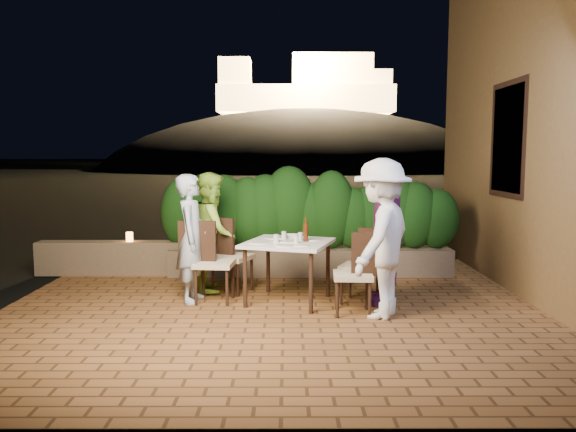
{
  "coord_description": "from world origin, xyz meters",
  "views": [
    {
      "loc": [
        -0.15,
        -6.03,
        1.81
      ],
      "look_at": [
        -0.14,
        0.81,
        1.05
      ],
      "focal_mm": 35.0,
      "sensor_mm": 36.0,
      "label": 1
    }
  ],
  "objects_px": {
    "parapet_lamp": "(130,237)",
    "chair_left_back": "(232,255)",
    "diner_white": "(381,238)",
    "diner_purple": "(386,233)",
    "beer_bottle": "(306,230)",
    "diner_blue": "(192,238)",
    "dining_table": "(288,272)",
    "chair_right_back": "(360,265)",
    "chair_right_front": "(353,273)",
    "bowl": "(292,236)",
    "chair_left_front": "(214,262)",
    "diner_green": "(212,232)"
  },
  "relations": [
    {
      "from": "parapet_lamp",
      "to": "chair_left_back",
      "type": "bearing_deg",
      "value": -33.44
    },
    {
      "from": "diner_white",
      "to": "diner_purple",
      "type": "bearing_deg",
      "value": -164.8
    },
    {
      "from": "beer_bottle",
      "to": "diner_blue",
      "type": "relative_size",
      "value": 0.19
    },
    {
      "from": "diner_white",
      "to": "diner_purple",
      "type": "height_order",
      "value": "diner_white"
    },
    {
      "from": "dining_table",
      "to": "chair_left_back",
      "type": "xyz_separation_m",
      "value": [
        -0.73,
        0.51,
        0.11
      ]
    },
    {
      "from": "dining_table",
      "to": "chair_right_back",
      "type": "xyz_separation_m",
      "value": [
        0.87,
        -0.03,
        0.09
      ]
    },
    {
      "from": "chair_right_front",
      "to": "bowl",
      "type": "bearing_deg",
      "value": -47.72
    },
    {
      "from": "beer_bottle",
      "to": "diner_white",
      "type": "height_order",
      "value": "diner_white"
    },
    {
      "from": "chair_left_front",
      "to": "parapet_lamp",
      "type": "xyz_separation_m",
      "value": [
        -1.48,
        1.58,
        0.07
      ]
    },
    {
      "from": "dining_table",
      "to": "diner_blue",
      "type": "bearing_deg",
      "value": 177.85
    },
    {
      "from": "chair_left_back",
      "to": "dining_table",
      "type": "bearing_deg",
      "value": -9.56
    },
    {
      "from": "chair_right_back",
      "to": "beer_bottle",
      "type": "bearing_deg",
      "value": 21.11
    },
    {
      "from": "chair_left_front",
      "to": "chair_right_back",
      "type": "height_order",
      "value": "chair_left_front"
    },
    {
      "from": "diner_green",
      "to": "chair_left_front",
      "type": "bearing_deg",
      "value": -177.46
    },
    {
      "from": "chair_right_front",
      "to": "diner_white",
      "type": "relative_size",
      "value": 0.53
    },
    {
      "from": "dining_table",
      "to": "chair_left_back",
      "type": "height_order",
      "value": "chair_left_back"
    },
    {
      "from": "chair_left_front",
      "to": "diner_green",
      "type": "height_order",
      "value": "diner_green"
    },
    {
      "from": "bowl",
      "to": "chair_left_back",
      "type": "bearing_deg",
      "value": 165.84
    },
    {
      "from": "dining_table",
      "to": "chair_left_back",
      "type": "bearing_deg",
      "value": 145.16
    },
    {
      "from": "chair_left_back",
      "to": "diner_purple",
      "type": "height_order",
      "value": "diner_purple"
    },
    {
      "from": "beer_bottle",
      "to": "chair_right_back",
      "type": "bearing_deg",
      "value": -2.67
    },
    {
      "from": "dining_table",
      "to": "diner_blue",
      "type": "xyz_separation_m",
      "value": [
        -1.17,
        0.04,
        0.41
      ]
    },
    {
      "from": "beer_bottle",
      "to": "diner_green",
      "type": "relative_size",
      "value": 0.19
    },
    {
      "from": "diner_purple",
      "to": "diner_green",
      "type": "bearing_deg",
      "value": -107.11
    },
    {
      "from": "chair_right_back",
      "to": "diner_purple",
      "type": "relative_size",
      "value": 0.54
    },
    {
      "from": "diner_green",
      "to": "chair_right_front",
      "type": "bearing_deg",
      "value": -130.45
    },
    {
      "from": "bowl",
      "to": "diner_green",
      "type": "bearing_deg",
      "value": 163.45
    },
    {
      "from": "bowl",
      "to": "chair_left_back",
      "type": "height_order",
      "value": "chair_left_back"
    },
    {
      "from": "beer_bottle",
      "to": "parapet_lamp",
      "type": "xyz_separation_m",
      "value": [
        -2.59,
        1.6,
        -0.33
      ]
    },
    {
      "from": "chair_right_back",
      "to": "diner_blue",
      "type": "xyz_separation_m",
      "value": [
        -2.04,
        0.08,
        0.32
      ]
    },
    {
      "from": "diner_white",
      "to": "diner_green",
      "type": "bearing_deg",
      "value": -91.85
    },
    {
      "from": "beer_bottle",
      "to": "chair_left_back",
      "type": "relative_size",
      "value": 0.3
    },
    {
      "from": "bowl",
      "to": "chair_right_back",
      "type": "height_order",
      "value": "chair_right_back"
    },
    {
      "from": "chair_left_front",
      "to": "diner_blue",
      "type": "xyz_separation_m",
      "value": [
        -0.27,
        0.03,
        0.28
      ]
    },
    {
      "from": "chair_left_front",
      "to": "diner_white",
      "type": "height_order",
      "value": "diner_white"
    },
    {
      "from": "diner_blue",
      "to": "parapet_lamp",
      "type": "distance_m",
      "value": 1.97
    },
    {
      "from": "chair_left_back",
      "to": "chair_right_back",
      "type": "xyz_separation_m",
      "value": [
        1.6,
        -0.54,
        -0.02
      ]
    },
    {
      "from": "chair_left_back",
      "to": "diner_purple",
      "type": "relative_size",
      "value": 0.57
    },
    {
      "from": "dining_table",
      "to": "chair_right_front",
      "type": "relative_size",
      "value": 1.04
    },
    {
      "from": "dining_table",
      "to": "chair_left_front",
      "type": "height_order",
      "value": "chair_left_front"
    },
    {
      "from": "diner_green",
      "to": "parapet_lamp",
      "type": "height_order",
      "value": "diner_green"
    },
    {
      "from": "chair_right_front",
      "to": "diner_white",
      "type": "height_order",
      "value": "diner_white"
    },
    {
      "from": "diner_blue",
      "to": "diner_white",
      "type": "xyz_separation_m",
      "value": [
        2.2,
        -0.67,
        0.1
      ]
    },
    {
      "from": "chair_right_front",
      "to": "diner_purple",
      "type": "xyz_separation_m",
      "value": [
        0.45,
        0.48,
        0.39
      ]
    },
    {
      "from": "diner_blue",
      "to": "chair_left_back",
      "type": "bearing_deg",
      "value": -41.83
    },
    {
      "from": "chair_left_back",
      "to": "diner_blue",
      "type": "bearing_deg",
      "value": -108.55
    },
    {
      "from": "chair_right_back",
      "to": "diner_blue",
      "type": "height_order",
      "value": "diner_blue"
    },
    {
      "from": "beer_bottle",
      "to": "diner_green",
      "type": "distance_m",
      "value": 1.37
    },
    {
      "from": "chair_left_back",
      "to": "diner_purple",
      "type": "xyz_separation_m",
      "value": [
        1.91,
        -0.55,
        0.37
      ]
    },
    {
      "from": "dining_table",
      "to": "diner_white",
      "type": "distance_m",
      "value": 1.3
    }
  ]
}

